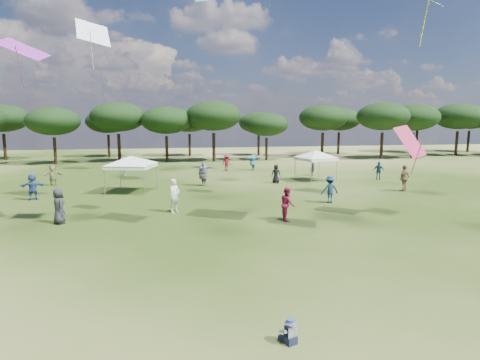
% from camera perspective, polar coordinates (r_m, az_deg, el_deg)
% --- Properties ---
extents(tree_line, '(108.78, 17.63, 7.77)m').
position_cam_1_polar(tree_line, '(53.73, -5.16, 8.77)').
color(tree_line, black).
rests_on(tree_line, ground).
extents(tent_left, '(5.77, 5.77, 2.92)m').
position_cam_1_polar(tent_left, '(29.34, -15.25, 3.09)').
color(tent_left, gray).
rests_on(tent_left, ground).
extents(tent_right, '(5.31, 5.31, 2.90)m').
position_cam_1_polar(tent_right, '(34.52, 10.75, 3.97)').
color(tent_right, gray).
rests_on(tent_right, ground).
extents(toddler, '(0.45, 0.48, 0.60)m').
position_cam_1_polar(toddler, '(9.88, 7.09, -20.68)').
color(toddler, '#151B31').
rests_on(toddler, ground).
extents(festival_crowd, '(28.11, 22.29, 1.92)m').
position_cam_1_polar(festival_crowd, '(31.20, -3.86, 0.68)').
color(festival_crowd, maroon).
rests_on(festival_crowd, ground).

